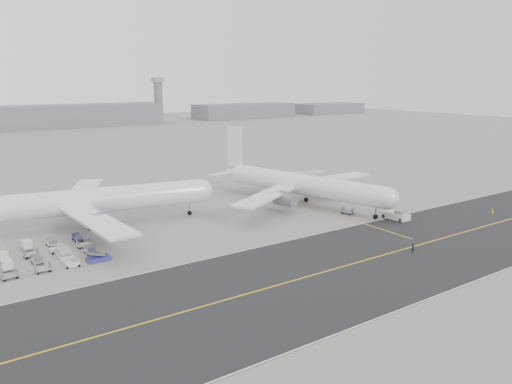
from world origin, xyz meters
TOP-DOWN VIEW (x-y plane):
  - ground at (0.00, 0.00)m, footprint 700.00×700.00m
  - taxiway at (5.02, -17.98)m, footprint 220.00×59.00m
  - horizon_buildings at (30.00, 260.00)m, footprint 520.00×28.00m
  - control_tower at (100.00, 265.00)m, footprint 7.00×7.00m
  - airliner_a at (-18.82, 28.85)m, footprint 53.99×52.95m
  - airliner_b at (29.57, 18.63)m, footprint 49.28×50.40m
  - pushback_tug at (38.40, -3.95)m, footprint 2.90×7.82m
  - jet_bridge at (37.68, 28.81)m, footprint 15.35×6.01m
  - gse_cluster at (-30.44, 13.78)m, footprint 21.56×20.84m
  - stray_dolly at (32.78, 5.48)m, footprint 2.36×2.98m
  - ground_crew_a at (23.65, -20.13)m, footprint 0.76×0.58m
  - ground_crew_b at (58.52, -14.09)m, footprint 1.04×0.92m

SIDE VIEW (x-z plane):
  - ground at x=0.00m, z-range 0.00..0.00m
  - horizon_buildings at x=30.00m, z-range -14.00..14.00m
  - gse_cluster at x=-30.44m, z-range -0.93..0.93m
  - stray_dolly at x=32.78m, z-range -0.80..0.80m
  - taxiway at x=5.02m, z-range -0.01..0.03m
  - ground_crew_b at x=58.52m, z-range 0.00..1.79m
  - pushback_tug at x=38.40m, z-range -0.20..2.04m
  - ground_crew_a at x=23.65m, z-range 0.00..1.86m
  - jet_bridge at x=37.68m, z-range 1.13..6.86m
  - airliner_b at x=29.57m, z-range -3.75..13.99m
  - airliner_a at x=-18.82m, z-range -3.97..14.80m
  - control_tower at x=100.00m, z-range 0.63..31.88m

